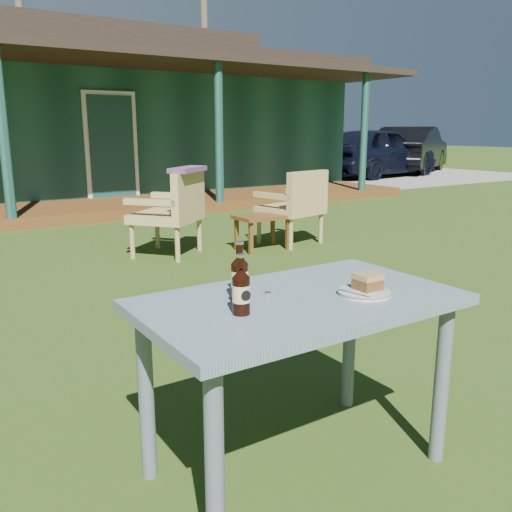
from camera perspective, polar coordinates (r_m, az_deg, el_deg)
ground at (r=3.62m, az=-11.46°, el=-8.78°), size 80.00×80.00×0.00m
gravel_strip at (r=16.56m, az=12.13°, el=8.24°), size 9.00×6.00×0.02m
tree_mid at (r=22.31m, az=-23.47°, el=20.90°), size 0.28×0.28×9.50m
tree_right at (r=23.18m, az=-5.49°, el=23.41°), size 0.28×0.28×11.00m
car_near at (r=16.30m, az=12.66°, el=10.64°), size 4.43×2.31×1.44m
car_far at (r=18.37m, az=16.04°, el=10.70°), size 4.56×3.44×1.44m
cafe_table at (r=2.08m, az=4.55°, el=-6.99°), size 1.20×0.70×0.72m
plate at (r=2.11m, az=11.32°, el=-3.75°), size 0.20×0.20×0.01m
cake_slice at (r=2.13m, az=11.66°, el=-2.62°), size 0.09×0.09×0.06m
fork at (r=2.06m, az=10.22°, el=-3.91°), size 0.04×0.14×0.00m
cola_bottle_near at (r=1.99m, az=-1.73°, el=-2.14°), size 0.06×0.07×0.22m
cola_bottle_far at (r=1.83m, az=-1.57°, el=-3.65°), size 0.06×0.06×0.21m
bottle_cap at (r=2.07m, az=1.22°, el=-3.93°), size 0.03×0.03×0.01m
armchair_left at (r=5.89m, az=-8.71°, el=4.94°), size 0.92×0.91×0.91m
armchair_right at (r=6.42m, az=4.22°, el=5.57°), size 0.76×0.73×0.88m
floral_throw at (r=5.76m, az=-7.19°, el=9.04°), size 0.57×0.52×0.05m
side_table at (r=6.13m, az=0.67°, el=3.80°), size 0.60×0.40×0.40m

